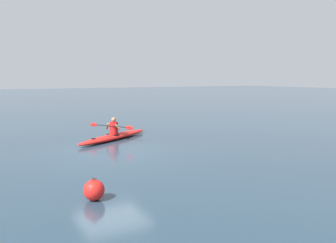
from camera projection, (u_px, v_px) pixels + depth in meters
The scene contains 4 objects.
ground_plane at pixel (111, 154), 12.83m from camera, with size 160.00×160.00×0.00m, color #233847.
kayak at pixel (114, 137), 15.84m from camera, with size 4.30×2.94×0.27m.
kayaker at pixel (113, 127), 15.75m from camera, with size 1.28×2.08×0.75m.
mooring_buoy_white_far at pixel (94, 190), 7.99m from camera, with size 0.49×0.49×0.53m.
Camera 1 is at (4.36, 11.98, 2.79)m, focal length 37.47 mm.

